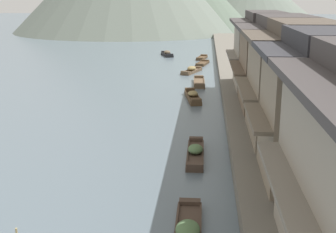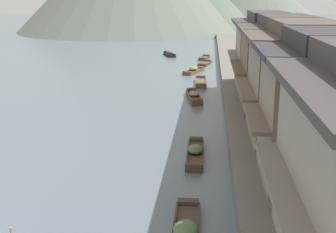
% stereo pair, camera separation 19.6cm
% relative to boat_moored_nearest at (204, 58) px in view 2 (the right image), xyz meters
% --- Properties ---
extents(riverbank_right, '(18.00, 110.00, 0.71)m').
position_rel_boat_moored_nearest_xyz_m(riverbank_right, '(10.89, -22.55, 0.22)').
color(riverbank_right, '#6B665B').
rests_on(riverbank_right, ground).
extents(boat_moored_nearest, '(1.55, 3.66, 0.39)m').
position_rel_boat_moored_nearest_xyz_m(boat_moored_nearest, '(0.00, 0.00, 0.00)').
color(boat_moored_nearest, brown).
rests_on(boat_moored_nearest, ground).
extents(boat_moored_third, '(1.56, 4.51, 0.72)m').
position_rel_boat_moored_nearest_xyz_m(boat_moored_third, '(-0.44, -23.71, 0.12)').
color(boat_moored_third, brown).
rests_on(boat_moored_third, ground).
extents(boat_moored_far, '(1.73, 3.69, 0.35)m').
position_rel_boat_moored_nearest_xyz_m(boat_moored_far, '(0.14, -4.84, -0.01)').
color(boat_moored_far, brown).
rests_on(boat_moored_far, ground).
extents(boat_midriver_drifting, '(1.15, 4.37, 0.48)m').
position_rel_boat_moored_nearest_xyz_m(boat_midriver_drifting, '(-0.05, -17.30, 0.03)').
color(boat_midriver_drifting, brown).
rests_on(boat_midriver_drifting, ground).
extents(boat_midriver_upstream, '(2.27, 3.95, 0.71)m').
position_rel_boat_moored_nearest_xyz_m(boat_midriver_upstream, '(-0.99, -10.84, 0.12)').
color(boat_midriver_upstream, brown).
rests_on(boat_midriver_upstream, ground).
extents(boat_upstream_distant, '(0.88, 4.36, 0.64)m').
position_rel_boat_moored_nearest_xyz_m(boat_upstream_distant, '(0.11, -36.76, 0.08)').
color(boat_upstream_distant, '#423328').
rests_on(boat_upstream_distant, ground).
extents(boat_crossing_west, '(2.06, 3.80, 0.76)m').
position_rel_boat_moored_nearest_xyz_m(boat_crossing_west, '(-4.83, 2.57, 0.15)').
color(boat_crossing_west, '#232326').
rests_on(boat_crossing_west, ground).
extents(house_waterfront_second, '(5.33, 5.44, 6.14)m').
position_rel_boat_moored_nearest_xyz_m(house_waterfront_second, '(5.10, -40.82, 3.60)').
color(house_waterfront_second, gray).
rests_on(house_waterfront_second, riverbank_right).
extents(house_waterfront_tall, '(6.50, 7.05, 6.14)m').
position_rel_boat_moored_nearest_xyz_m(house_waterfront_tall, '(5.68, -34.96, 3.58)').
color(house_waterfront_tall, gray).
rests_on(house_waterfront_tall, riverbank_right).
extents(house_waterfront_narrow, '(6.58, 7.19, 6.14)m').
position_rel_boat_moored_nearest_xyz_m(house_waterfront_narrow, '(5.72, -28.03, 3.58)').
color(house_waterfront_narrow, '#75604C').
rests_on(house_waterfront_narrow, riverbank_right).
extents(house_waterfront_far, '(5.70, 7.21, 6.14)m').
position_rel_boat_moored_nearest_xyz_m(house_waterfront_far, '(5.28, -21.18, 3.58)').
color(house_waterfront_far, gray).
rests_on(house_waterfront_far, riverbank_right).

